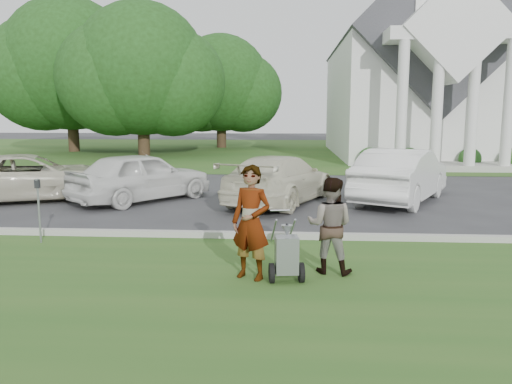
# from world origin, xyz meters

# --- Properties ---
(ground) EXTENTS (120.00, 120.00, 0.00)m
(ground) POSITION_xyz_m (0.00, 0.00, 0.00)
(ground) COLOR #333335
(ground) RESTS_ON ground
(grass_strip) EXTENTS (80.00, 7.00, 0.01)m
(grass_strip) POSITION_xyz_m (0.00, -3.00, 0.01)
(grass_strip) COLOR #2A551D
(grass_strip) RESTS_ON ground
(church_lawn) EXTENTS (80.00, 30.00, 0.01)m
(church_lawn) POSITION_xyz_m (0.00, 27.00, 0.01)
(church_lawn) COLOR #2A551D
(church_lawn) RESTS_ON ground
(curb) EXTENTS (80.00, 0.18, 0.15)m
(curb) POSITION_xyz_m (0.00, 0.55, 0.07)
(curb) COLOR #9E9E93
(curb) RESTS_ON ground
(church) EXTENTS (9.19, 19.00, 24.10)m
(church) POSITION_xyz_m (9.00, 23.11, 5.94)
(church) COLOR white
(church) RESTS_ON ground
(tree_left) EXTENTS (10.63, 8.40, 9.71)m
(tree_left) POSITION_xyz_m (-8.01, 21.99, 5.11)
(tree_left) COLOR #332316
(tree_left) RESTS_ON ground
(tree_far) EXTENTS (11.64, 9.20, 10.73)m
(tree_far) POSITION_xyz_m (-14.01, 24.99, 5.69)
(tree_far) COLOR #332316
(tree_far) RESTS_ON ground
(tree_back) EXTENTS (9.61, 7.60, 8.89)m
(tree_back) POSITION_xyz_m (-4.01, 29.99, 4.73)
(tree_back) COLOR #332316
(tree_back) RESTS_ON ground
(striping_cart) EXTENTS (0.60, 1.15, 1.02)m
(striping_cart) POSITION_xyz_m (1.38, -2.24, 0.44)
(striping_cart) COLOR black
(striping_cart) RESTS_ON ground
(person_left) EXTENTS (0.80, 0.69, 1.86)m
(person_left) POSITION_xyz_m (0.80, -2.10, 0.93)
(person_left) COLOR #999999
(person_left) RESTS_ON ground
(person_right) EXTENTS (0.92, 0.79, 1.63)m
(person_right) POSITION_xyz_m (2.10, -1.70, 0.81)
(person_right) COLOR #999999
(person_right) RESTS_ON ground
(parking_meter_near) EXTENTS (0.10, 0.09, 1.36)m
(parking_meter_near) POSITION_xyz_m (-3.76, -0.12, 0.86)
(parking_meter_near) COLOR gray
(parking_meter_near) RESTS_ON ground
(car_a) EXTENTS (5.72, 4.25, 1.44)m
(car_a) POSITION_xyz_m (-6.64, 5.02, 0.72)
(car_a) COLOR beige
(car_a) RESTS_ON ground
(car_b) EXTENTS (4.25, 4.66, 1.54)m
(car_b) POSITION_xyz_m (-3.13, 5.05, 0.77)
(car_b) COLOR silver
(car_b) RESTS_ON ground
(car_c) EXTENTS (3.73, 5.42, 1.46)m
(car_c) POSITION_xyz_m (1.14, 4.97, 0.73)
(car_c) COLOR beige
(car_c) RESTS_ON ground
(car_d) EXTENTS (3.84, 5.23, 1.65)m
(car_d) POSITION_xyz_m (4.85, 5.45, 0.82)
(car_d) COLOR white
(car_d) RESTS_ON ground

